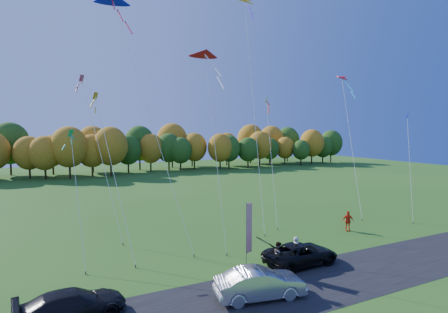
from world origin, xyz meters
name	(u,v)px	position (x,y,z in m)	size (l,w,h in m)	color
ground	(262,263)	(0.00, 0.00, 0.00)	(160.00, 160.00, 0.00)	#235516
asphalt_strip	(298,286)	(0.00, -4.00, 0.01)	(90.00, 6.00, 0.01)	black
tree_line	(122,174)	(0.00, 55.00, 0.00)	(116.00, 12.00, 10.00)	#1E4711
black_suv	(301,254)	(2.28, -1.33, 0.74)	(2.47, 5.36, 1.49)	black
silver_sedan	(260,283)	(-2.78, -4.21, 0.82)	(1.73, 4.97, 1.64)	#B5B5BA
dark_truck_a	(72,305)	(-12.12, -2.12, 0.73)	(2.05, 5.04, 1.46)	black
person_tailgate_a	(296,250)	(2.05, -1.13, 0.96)	(0.70, 0.46, 1.92)	beige
person_tailgate_b	(279,255)	(0.59, -1.13, 0.87)	(0.85, 0.66, 1.75)	gray
person_east	(348,221)	(11.20, 3.21, 0.92)	(1.08, 0.45, 1.84)	red
feather_flag	(249,227)	(-1.19, -0.19, 2.73)	(0.56, 0.26, 4.46)	#999999
kite_delta_blue	(147,109)	(-5.74, 8.42, 10.92)	(5.44, 11.47, 22.79)	#4C3F33
kite_parafoil_orange	(253,100)	(5.73, 10.99, 12.28)	(6.41, 12.29, 24.99)	#4C3F33
kite_delta_red	(214,134)	(-0.65, 6.59, 8.89)	(3.11, 9.03, 17.83)	#4C3F33
kite_parafoil_rainbow	(351,141)	(17.66, 9.34, 8.01)	(6.28, 8.69, 16.28)	#4C3F33
kite_diamond_yellow	(113,172)	(-8.79, 6.64, 6.12)	(2.04, 7.68, 12.53)	#4C3F33
kite_diamond_green	(77,193)	(-11.32, 6.49, 4.77)	(0.94, 6.59, 9.51)	#4C3F33
kite_diamond_white	(271,158)	(6.92, 9.34, 6.40)	(3.17, 6.66, 13.26)	#4C3F33
kite_diamond_pink	(101,154)	(-9.09, 11.65, 7.11)	(2.78, 7.57, 14.59)	#4C3F33
kite_diamond_blue_low	(410,167)	(20.06, 3.64, 5.44)	(2.84, 3.33, 11.23)	#4C3F33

